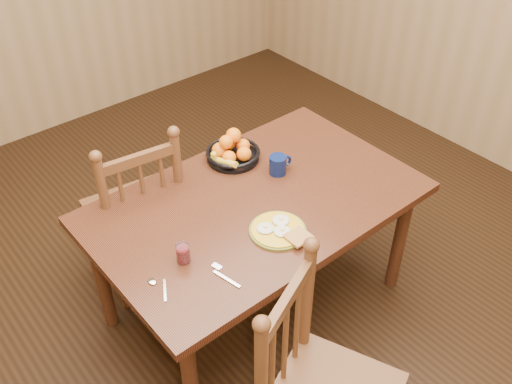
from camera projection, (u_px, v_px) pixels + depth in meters
room at (256, 91)px, 2.41m from camera, size 4.52×5.02×2.72m
dining_table at (256, 213)px, 2.84m from camera, size 1.60×1.00×0.75m
chair_far at (137, 212)px, 3.08m from camera, size 0.53×0.51×1.04m
breakfast_plate at (279, 230)px, 2.60m from camera, size 0.26×0.29×0.04m
fork at (223, 275)px, 2.39m from camera, size 0.05×0.18×0.00m
spoon at (156, 284)px, 2.35m from camera, size 0.07×0.15×0.01m
coffee_mug at (278, 164)px, 2.93m from camera, size 0.13×0.09×0.10m
juice_glass at (183, 254)px, 2.43m from camera, size 0.06×0.06×0.09m
fruit_bowl at (232, 151)px, 3.02m from camera, size 0.29×0.29×0.17m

